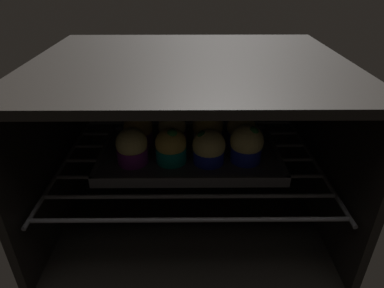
% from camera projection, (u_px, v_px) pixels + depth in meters
% --- Properties ---
extents(oven_cavity, '(0.59, 0.47, 0.37)m').
position_uv_depth(oven_cavity, '(192.00, 137.00, 0.74)').
color(oven_cavity, black).
rests_on(oven_cavity, ground).
extents(oven_rack, '(0.55, 0.42, 0.01)m').
position_uv_depth(oven_rack, '(192.00, 160.00, 0.72)').
color(oven_rack, '#4C494C').
rests_on(oven_rack, oven_cavity).
extents(baking_tray, '(0.38, 0.23, 0.02)m').
position_uv_depth(baking_tray, '(192.00, 154.00, 0.72)').
color(baking_tray, '#4C4C51').
rests_on(baking_tray, oven_rack).
extents(muffin_row0_col0, '(0.06, 0.06, 0.08)m').
position_uv_depth(muffin_row0_col0, '(134.00, 147.00, 0.67)').
color(muffin_row0_col0, '#7A238C').
rests_on(muffin_row0_col0, baking_tray).
extents(muffin_row0_col1, '(0.06, 0.06, 0.08)m').
position_uv_depth(muffin_row0_col1, '(173.00, 147.00, 0.67)').
color(muffin_row0_col1, '#0C8C84').
rests_on(muffin_row0_col1, baking_tray).
extents(muffin_row0_col2, '(0.07, 0.07, 0.07)m').
position_uv_depth(muffin_row0_col2, '(211.00, 148.00, 0.67)').
color(muffin_row0_col2, '#1928B7').
rests_on(muffin_row0_col2, baking_tray).
extents(muffin_row0_col3, '(0.07, 0.07, 0.08)m').
position_uv_depth(muffin_row0_col3, '(249.00, 144.00, 0.67)').
color(muffin_row0_col3, '#1928B7').
rests_on(muffin_row0_col3, baking_tray).
extents(muffin_row1_col0, '(0.06, 0.06, 0.08)m').
position_uv_depth(muffin_row1_col0, '(141.00, 130.00, 0.73)').
color(muffin_row1_col0, '#7A238C').
rests_on(muffin_row1_col0, baking_tray).
extents(muffin_row1_col1, '(0.06, 0.06, 0.07)m').
position_uv_depth(muffin_row1_col1, '(174.00, 130.00, 0.74)').
color(muffin_row1_col1, '#7A238C').
rests_on(muffin_row1_col1, baking_tray).
extents(muffin_row1_col2, '(0.07, 0.07, 0.08)m').
position_uv_depth(muffin_row1_col2, '(210.00, 128.00, 0.74)').
color(muffin_row1_col2, silver).
rests_on(muffin_row1_col2, baking_tray).
extents(muffin_row1_col3, '(0.06, 0.06, 0.07)m').
position_uv_depth(muffin_row1_col3, '(243.00, 130.00, 0.74)').
color(muffin_row1_col3, '#1928B7').
rests_on(muffin_row1_col3, baking_tray).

